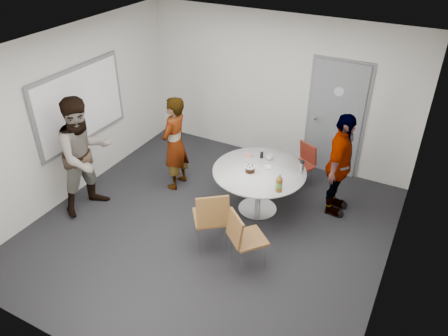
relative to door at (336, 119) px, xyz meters
The scene contains 15 objects.
floor 2.90m from the door, 113.90° to the right, with size 5.00×5.00×0.00m, color black.
ceiling 3.19m from the door, 113.90° to the right, with size 5.00×5.00×0.00m, color silver.
wall_back 1.15m from the door, behind, with size 5.00×5.00×0.00m, color silver.
wall_left 4.38m from the door, 145.41° to the right, with size 5.00×5.00×0.00m, color silver.
wall_right 2.87m from the door, 60.57° to the right, with size 5.00×5.00×0.00m, color silver.
wall_front 5.11m from the door, 102.45° to the right, with size 5.00×5.00×0.00m, color silver.
door is the anchor object (origin of this frame).
whiteboard 4.25m from the door, 147.34° to the right, with size 0.04×1.90×1.25m.
table 1.86m from the door, 110.75° to the right, with size 1.43×1.43×1.02m.
chair_near_left 3.00m from the door, 106.75° to the right, with size 0.67×0.68×0.97m.
chair_near_right 3.00m from the door, 96.51° to the right, with size 0.61×0.61×0.88m.
chair_far 0.93m from the door, 112.19° to the right, with size 0.51×0.53×0.79m.
person_main 2.78m from the door, 142.14° to the right, with size 0.60×0.39×1.63m, color #A5C6EA.
person_left 4.17m from the door, 136.99° to the right, with size 0.92×0.72×1.89m, color white.
person_right 1.23m from the door, 70.53° to the right, with size 0.99×0.41×1.68m, color black.
Camera 1 is at (2.59, -4.42, 4.29)m, focal length 35.00 mm.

